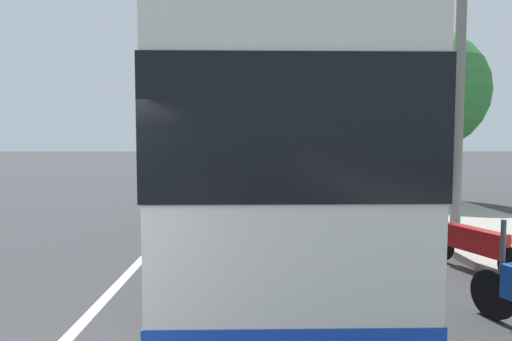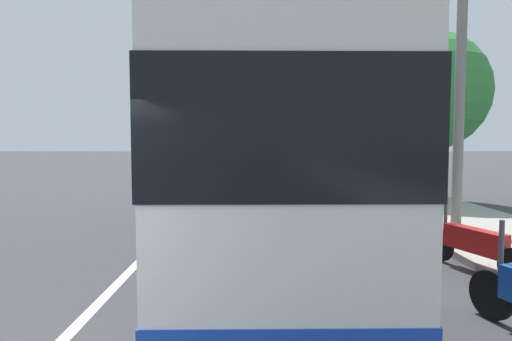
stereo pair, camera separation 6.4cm
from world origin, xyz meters
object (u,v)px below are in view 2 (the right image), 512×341
Objects in this scene: car_behind_bus at (251,163)px; car_side_street at (254,159)px; coach_bus at (265,156)px; motorcycle_nearest_curb at (474,245)px; roadside_tree_mid_block at (427,92)px; car_far_distant at (217,155)px; roadside_tree_far_block at (333,117)px; utility_pole at (461,49)px; car_ahead_same_lane at (213,158)px.

car_side_street is (7.64, -0.24, -0.00)m from car_behind_bus.
coach_bus is 4.26m from motorcycle_nearest_curb.
roadside_tree_mid_block is (-23.56, -6.32, 3.33)m from car_side_street.
motorcycle_nearest_curb is 0.49× the size of car_far_distant.
car_side_street is at bearing -4.27° from car_behind_bus.
coach_bus is 2.81× the size of car_far_distant.
utility_pole is (-16.58, 0.06, 0.61)m from roadside_tree_far_block.
car_ahead_same_lane is at bearing 21.48° from roadside_tree_mid_block.
car_ahead_same_lane is 0.99× the size of car_far_distant.
coach_bus is 2.85× the size of car_ahead_same_lane.
roadside_tree_mid_block is (-15.93, -6.56, 3.33)m from car_behind_bus.
roadside_tree_far_block reaches higher than car_far_distant.
roadside_tree_mid_block reaches higher than car_ahead_same_lane.
car_far_distant reaches higher than motorcycle_nearest_curb.
car_behind_bus is 1.07× the size of car_ahead_same_lane.
car_ahead_same_lane is 0.71× the size of roadside_tree_far_block.
coach_bus is 2.01× the size of roadside_tree_far_block.
coach_bus is 30.15m from car_side_street.
coach_bus reaches higher than car_behind_bus.
car_side_street is at bearing -13.13° from motorcycle_nearest_curb.
car_behind_bus is (22.49, 0.45, -1.20)m from coach_bus.
utility_pole reaches higher than roadside_tree_mid_block.
roadside_tree_far_block is (19.93, -1.37, 3.35)m from motorcycle_nearest_curb.
car_side_street is (30.13, 0.21, -1.20)m from coach_bus.
car_side_street is at bearing 51.53° from car_ahead_same_lane.
roadside_tree_mid_block is at bearing -36.74° from motorcycle_nearest_curb.
roadside_tree_mid_block is 1.08× the size of roadside_tree_far_block.
car_far_distant reaches higher than car_ahead_same_lane.
car_behind_bus is at bearing 10.34° from car_far_distant.
coach_bus reaches higher than motorcycle_nearest_curb.
coach_bus is 18.60m from roadside_tree_far_block.
car_behind_bus is 0.75× the size of roadside_tree_far_block.
car_behind_bus is 1.05× the size of car_side_street.
coach_bus is at bearing -178.01° from car_side_street.
car_far_distant is 43.58m from utility_pole.
car_side_street is at bearing 22.27° from roadside_tree_far_block.
car_side_street is 0.66× the size of roadside_tree_mid_block.
utility_pole is (3.35, -1.31, 3.96)m from motorcycle_nearest_curb.
car_ahead_same_lane is 10.82m from car_far_distant.
utility_pole is at bearing -40.92° from motorcycle_nearest_curb.
car_ahead_same_lane is at bearing 15.89° from utility_pole.
utility_pole reaches higher than car_ahead_same_lane.
car_side_street is 0.71× the size of roadside_tree_far_block.
roadside_tree_mid_block is at bearing 16.96° from car_ahead_same_lane.
roadside_tree_mid_block is (8.63, -2.66, 3.56)m from motorcycle_nearest_curb.
roadside_tree_far_block is at bearing -156.14° from car_side_street.
motorcycle_nearest_curb is 46.45m from car_far_distant.
car_side_street is at bearing 15.00° from roadside_tree_mid_block.
roadside_tree_mid_block reaches higher than car_behind_bus.
car_behind_bus is 0.69× the size of roadside_tree_mid_block.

